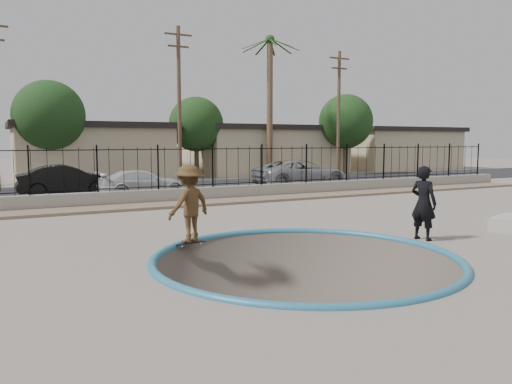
{
  "coord_description": "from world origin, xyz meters",
  "views": [
    {
      "loc": [
        -6.17,
        -10.3,
        2.67
      ],
      "look_at": [
        0.32,
        2.0,
        1.23
      ],
      "focal_mm": 35.0,
      "sensor_mm": 36.0,
      "label": 1
    }
  ],
  "objects_px": {
    "skater": "(189,207)",
    "videographer": "(424,203)",
    "car_b": "(67,180)",
    "car_c": "(143,183)",
    "concrete_ledge": "(509,223)",
    "car_d": "(301,173)",
    "skateboard": "(190,243)"
  },
  "relations": [
    {
      "from": "skater",
      "to": "videographer",
      "type": "height_order",
      "value": "videographer"
    },
    {
      "from": "videographer",
      "to": "skater",
      "type": "bearing_deg",
      "value": 55.6
    },
    {
      "from": "skater",
      "to": "car_b",
      "type": "xyz_separation_m",
      "value": [
        -1.27,
        13.4,
        -0.21
      ]
    },
    {
      "from": "car_c",
      "to": "car_b",
      "type": "bearing_deg",
      "value": 62.93
    },
    {
      "from": "skater",
      "to": "car_c",
      "type": "bearing_deg",
      "value": -121.38
    },
    {
      "from": "concrete_ledge",
      "to": "car_d",
      "type": "relative_size",
      "value": 0.29
    },
    {
      "from": "videographer",
      "to": "car_b",
      "type": "relative_size",
      "value": 0.45
    },
    {
      "from": "videographer",
      "to": "concrete_ledge",
      "type": "relative_size",
      "value": 1.25
    },
    {
      "from": "car_b",
      "to": "car_c",
      "type": "distance_m",
      "value": 3.61
    },
    {
      "from": "skater",
      "to": "car_b",
      "type": "distance_m",
      "value": 13.46
    },
    {
      "from": "skater",
      "to": "car_c",
      "type": "height_order",
      "value": "skater"
    },
    {
      "from": "skater",
      "to": "car_d",
      "type": "relative_size",
      "value": 0.35
    },
    {
      "from": "videographer",
      "to": "car_b",
      "type": "xyz_separation_m",
      "value": [
        -7.09,
        15.66,
        -0.23
      ]
    },
    {
      "from": "skater",
      "to": "skateboard",
      "type": "distance_m",
      "value": 0.92
    },
    {
      "from": "skater",
      "to": "car_d",
      "type": "xyz_separation_m",
      "value": [
        11.24,
        12.15,
        -0.17
      ]
    },
    {
      "from": "videographer",
      "to": "concrete_ledge",
      "type": "bearing_deg",
      "value": -104.17
    },
    {
      "from": "skater",
      "to": "videographer",
      "type": "relative_size",
      "value": 0.98
    },
    {
      "from": "videographer",
      "to": "skateboard",
      "type": "bearing_deg",
      "value": 55.6
    },
    {
      "from": "concrete_ledge",
      "to": "car_b",
      "type": "xyz_separation_m",
      "value": [
        -10.59,
        15.72,
        0.57
      ]
    },
    {
      "from": "concrete_ledge",
      "to": "car_d",
      "type": "xyz_separation_m",
      "value": [
        1.93,
        14.47,
        0.61
      ]
    },
    {
      "from": "skateboard",
      "to": "car_c",
      "type": "bearing_deg",
      "value": 69.13
    },
    {
      "from": "videographer",
      "to": "concrete_ledge",
      "type": "xyz_separation_m",
      "value": [
        3.5,
        -0.06,
        -0.8
      ]
    },
    {
      "from": "skater",
      "to": "car_d",
      "type": "height_order",
      "value": "skater"
    },
    {
      "from": "skateboard",
      "to": "car_b",
      "type": "xyz_separation_m",
      "value": [
        -1.27,
        13.4,
        0.71
      ]
    },
    {
      "from": "concrete_ledge",
      "to": "car_d",
      "type": "height_order",
      "value": "car_d"
    },
    {
      "from": "videographer",
      "to": "car_c",
      "type": "relative_size",
      "value": 0.48
    },
    {
      "from": "skateboard",
      "to": "car_d",
      "type": "distance_m",
      "value": 16.57
    },
    {
      "from": "car_b",
      "to": "car_d",
      "type": "bearing_deg",
      "value": -95.47
    },
    {
      "from": "skater",
      "to": "car_b",
      "type": "height_order",
      "value": "skater"
    },
    {
      "from": "skateboard",
      "to": "car_d",
      "type": "height_order",
      "value": "car_d"
    },
    {
      "from": "videographer",
      "to": "car_d",
      "type": "xyz_separation_m",
      "value": [
        5.43,
        14.41,
        -0.19
      ]
    },
    {
      "from": "videographer",
      "to": "concrete_ledge",
      "type": "distance_m",
      "value": 3.59
    }
  ]
}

